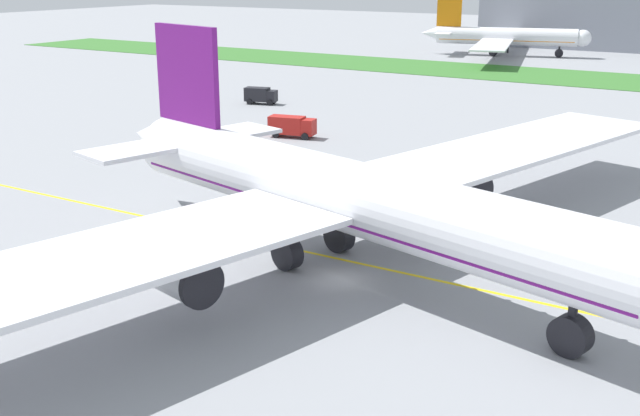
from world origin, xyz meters
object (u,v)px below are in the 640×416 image
ground_crew_wingwalker_port (188,230)px  service_truck_baggage_loader (261,95)px  service_truck_catering_van (292,126)px  parked_airliner_far_left (503,37)px  airliner_foreground (341,196)px

ground_crew_wingwalker_port → service_truck_baggage_loader: size_ratio=0.29×
service_truck_catering_van → service_truck_baggage_loader: bearing=134.7°
service_truck_catering_van → parked_airliner_far_left: 106.59m
parked_airliner_far_left → service_truck_baggage_loader: bearing=-95.8°
service_truck_catering_van → parked_airliner_far_left: (-9.32, 106.13, 3.03)m
parked_airliner_far_left → airliner_foreground: bearing=-75.3°
airliner_foreground → service_truck_baggage_loader: bearing=130.4°
service_truck_baggage_loader → service_truck_catering_van: 25.82m
service_truck_baggage_loader → service_truck_catering_van: (18.18, -18.34, 0.06)m
service_truck_baggage_loader → ground_crew_wingwalker_port: bearing=-59.2°
airliner_foreground → service_truck_catering_van: 45.77m
service_truck_catering_van → parked_airliner_far_left: parked_airliner_far_left is taller
service_truck_catering_van → airliner_foreground: bearing=-52.0°
service_truck_baggage_loader → service_truck_catering_van: size_ratio=0.86×
ground_crew_wingwalker_port → service_truck_catering_van: (-14.87, 37.12, 0.53)m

